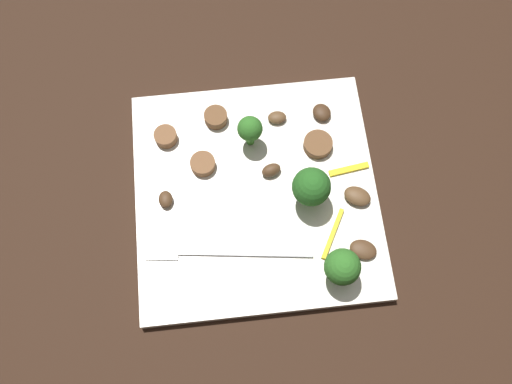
{
  "coord_description": "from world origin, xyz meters",
  "views": [
    {
      "loc": [
        0.02,
        0.21,
        0.6
      ],
      "look_at": [
        0.0,
        0.0,
        0.01
      ],
      "focal_mm": 39.02,
      "sensor_mm": 36.0,
      "label": 1
    }
  ],
  "objects": [
    {
      "name": "ground_plane",
      "position": [
        0.0,
        0.0,
        0.0
      ],
      "size": [
        1.4,
        1.4,
        0.0
      ],
      "primitive_type": "plane",
      "color": "black"
    },
    {
      "name": "plate",
      "position": [
        0.0,
        0.0,
        0.01
      ],
      "size": [
        0.27,
        0.27,
        0.01
      ],
      "primitive_type": "cube",
      "color": "white",
      "rests_on": "ground_plane"
    },
    {
      "name": "fork",
      "position": [
        0.05,
        0.07,
        0.02
      ],
      "size": [
        0.18,
        0.03,
        0.0
      ],
      "rotation": [
        0.0,
        0.0,
        -0.13
      ],
      "color": "silver",
      "rests_on": "plate"
    },
    {
      "name": "broccoli_floret_0",
      "position": [
        0.0,
        -0.06,
        0.05
      ],
      "size": [
        0.03,
        0.03,
        0.05
      ],
      "color": "#347525",
      "rests_on": "plate"
    },
    {
      "name": "broccoli_floret_1",
      "position": [
        -0.08,
        0.1,
        0.05
      ],
      "size": [
        0.04,
        0.04,
        0.05
      ],
      "color": "#347525",
      "rests_on": "plate"
    },
    {
      "name": "broccoli_floret_2",
      "position": [
        -0.06,
        0.01,
        0.05
      ],
      "size": [
        0.04,
        0.04,
        0.06
      ],
      "color": "#296420",
      "rests_on": "plate"
    },
    {
      "name": "sausage_slice_0",
      "position": [
        0.06,
        -0.04,
        0.02
      ],
      "size": [
        0.04,
        0.04,
        0.01
      ],
      "primitive_type": "cylinder",
      "rotation": [
        0.0,
        0.0,
        2.48
      ],
      "color": "brown",
      "rests_on": "plate"
    },
    {
      "name": "sausage_slice_1",
      "position": [
        0.1,
        -0.08,
        0.02
      ],
      "size": [
        0.04,
        0.04,
        0.01
      ],
      "primitive_type": "cylinder",
      "rotation": [
        0.0,
        0.0,
        0.55
      ],
      "color": "brown",
      "rests_on": "plate"
    },
    {
      "name": "sausage_slice_2",
      "position": [
        -0.08,
        -0.05,
        0.02
      ],
      "size": [
        0.05,
        0.05,
        0.01
      ],
      "primitive_type": "cylinder",
      "rotation": [
        0.0,
        0.0,
        0.89
      ],
      "color": "brown",
      "rests_on": "plate"
    },
    {
      "name": "sausage_slice_3",
      "position": [
        0.04,
        -0.09,
        0.02
      ],
      "size": [
        0.03,
        0.03,
        0.01
      ],
      "primitive_type": "cylinder",
      "rotation": [
        0.0,
        0.0,
        0.0
      ],
      "color": "brown",
      "rests_on": "plate"
    },
    {
      "name": "mushroom_0",
      "position": [
        0.1,
        0.0,
        0.02
      ],
      "size": [
        0.02,
        0.02,
        0.01
      ],
      "primitive_type": "ellipsoid",
      "rotation": [
        0.0,
        0.0,
        1.61
      ],
      "color": "#4C331E",
      "rests_on": "plate"
    },
    {
      "name": "mushroom_1",
      "position": [
        -0.11,
        0.08,
        0.02
      ],
      "size": [
        0.04,
        0.03,
        0.01
      ],
      "primitive_type": "ellipsoid",
      "rotation": [
        0.0,
        0.0,
        5.88
      ],
      "color": "#4C331E",
      "rests_on": "plate"
    },
    {
      "name": "mushroom_2",
      "position": [
        -0.03,
        -0.09,
        0.02
      ],
      "size": [
        0.02,
        0.02,
        0.01
      ],
      "primitive_type": "ellipsoid",
      "rotation": [
        0.0,
        0.0,
        6.26
      ],
      "color": "brown",
      "rests_on": "plate"
    },
    {
      "name": "mushroom_3",
      "position": [
        -0.11,
        0.02,
        0.02
      ],
      "size": [
        0.04,
        0.03,
        0.01
      ],
      "primitive_type": "ellipsoid",
      "rotation": [
        0.0,
        0.0,
        5.75
      ],
      "color": "brown",
      "rests_on": "plate"
    },
    {
      "name": "mushroom_4",
      "position": [
        -0.09,
        -0.09,
        0.02
      ],
      "size": [
        0.03,
        0.03,
        0.01
      ],
      "primitive_type": "ellipsoid",
      "rotation": [
        0.0,
        0.0,
        1.94
      ],
      "color": "#422B19",
      "rests_on": "plate"
    },
    {
      "name": "mushroom_5",
      "position": [
        -0.02,
        -0.02,
        0.02
      ],
      "size": [
        0.03,
        0.02,
        0.01
      ],
      "primitive_type": "ellipsoid",
      "rotation": [
        0.0,
        0.0,
        0.3
      ],
      "color": "#4C331E",
      "rests_on": "plate"
    },
    {
      "name": "pepper_strip_0",
      "position": [
        -0.08,
        0.06,
        0.02
      ],
      "size": [
        0.03,
        0.05,
        0.0
      ],
      "primitive_type": "cube",
      "rotation": [
        0.0,
        0.0,
        1.07
      ],
      "color": "yellow",
      "rests_on": "plate"
    },
    {
      "name": "pepper_strip_1",
      "position": [
        -0.11,
        -0.02,
        0.02
      ],
      "size": [
        0.05,
        0.01,
        0.0
      ],
      "primitive_type": "cube",
      "rotation": [
        0.0,
        0.0,
        3.28
      ],
      "color": "yellow",
      "rests_on": "plate"
    }
  ]
}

